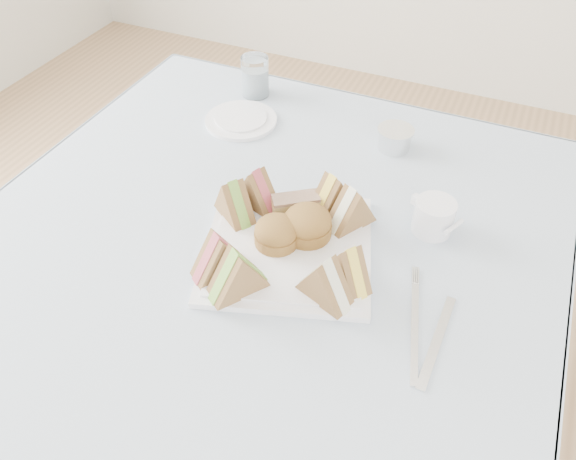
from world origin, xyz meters
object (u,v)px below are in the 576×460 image
at_px(serving_plate, 288,249).
at_px(table, 269,351).
at_px(creamer_jug, 434,217).
at_px(water_glass, 255,76).

bearing_deg(serving_plate, table, 132.77).
bearing_deg(table, creamer_jug, 23.19).
bearing_deg(serving_plate, creamer_jug, 17.96).
distance_m(water_glass, creamer_jug, 0.57).
xyz_separation_m(table, creamer_jug, (0.27, 0.12, 0.41)).
xyz_separation_m(serving_plate, water_glass, (-0.28, 0.45, 0.04)).
xyz_separation_m(table, serving_plate, (0.06, -0.03, 0.38)).
relative_size(serving_plate, creamer_jug, 3.96).
height_order(water_glass, creamer_jug, water_glass).
bearing_deg(table, water_glass, 117.95).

